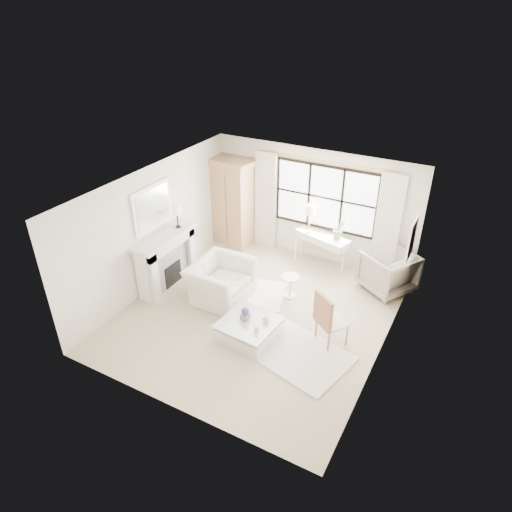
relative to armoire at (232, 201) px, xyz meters
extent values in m
plane|color=#BEAC8D|center=(2.02, -2.42, -1.14)|extent=(5.50, 5.50, 0.00)
plane|color=silver|center=(2.02, -2.42, 1.56)|extent=(5.50, 5.50, 0.00)
plane|color=white|center=(2.02, 0.33, 0.21)|extent=(5.00, 0.00, 5.00)
plane|color=white|center=(2.02, -5.17, 0.21)|extent=(5.00, 0.00, 5.00)
plane|color=beige|center=(-0.48, -2.42, 0.21)|extent=(0.00, 5.50, 5.50)
plane|color=silver|center=(4.52, -2.42, 0.21)|extent=(0.00, 5.50, 5.50)
cube|color=white|center=(2.32, 0.31, 0.46)|extent=(2.40, 0.02, 1.50)
cylinder|color=#AE8E3C|center=(2.32, 0.25, 1.33)|extent=(3.30, 0.04, 0.04)
cube|color=beige|center=(0.82, 0.23, 0.10)|extent=(0.55, 0.10, 2.47)
cube|color=beige|center=(3.82, 0.23, 0.10)|extent=(0.55, 0.10, 2.47)
cube|color=silver|center=(-0.27, -2.42, -0.55)|extent=(0.34, 1.50, 1.18)
cube|color=#ABABB2|center=(-0.10, -2.42, -0.61)|extent=(0.03, 1.22, 0.97)
cube|color=black|center=(-0.09, -2.42, -0.82)|extent=(0.06, 0.52, 0.50)
cube|color=silver|center=(-0.23, -2.42, 0.08)|extent=(0.58, 1.66, 0.08)
cube|color=white|center=(-0.45, -2.42, 0.70)|extent=(0.05, 1.15, 0.95)
cube|color=silver|center=(-0.42, -2.42, 0.70)|extent=(0.02, 1.00, 0.80)
cube|color=silver|center=(4.49, -0.72, 0.41)|extent=(0.04, 0.62, 0.82)
cube|color=#BBA991|center=(4.47, -0.72, 0.41)|extent=(0.01, 0.52, 0.72)
cylinder|color=black|center=(-0.16, -2.00, 0.14)|extent=(0.12, 0.12, 0.03)
cylinder|color=black|center=(-0.16, -2.00, 0.30)|extent=(0.03, 0.03, 0.30)
cone|color=#FBEECD|center=(-0.16, -2.00, 0.54)|extent=(0.22, 0.22, 0.18)
cube|color=tan|center=(0.00, 0.00, -0.09)|extent=(1.07, 0.72, 2.10)
cube|color=tan|center=(0.00, 0.00, 1.03)|extent=(1.20, 0.84, 0.14)
cube|color=white|center=(2.44, 0.00, -0.46)|extent=(1.30, 0.72, 0.14)
cube|color=white|center=(2.44, 0.00, -0.37)|extent=(1.37, 0.78, 0.06)
cylinder|color=#B89240|center=(2.08, 0.00, -0.32)|extent=(0.14, 0.14, 0.03)
cylinder|color=#B89240|center=(2.08, 0.00, -0.08)|extent=(0.02, 0.02, 0.46)
cone|color=#FFF2D0|center=(2.08, 0.00, 0.24)|extent=(0.28, 0.28, 0.22)
imported|color=#5E7D53|center=(2.81, -0.01, -0.09)|extent=(0.34, 0.31, 0.50)
cylinder|color=white|center=(2.35, -1.55, -1.12)|extent=(0.26, 0.26, 0.03)
cylinder|color=white|center=(2.35, -1.55, -0.89)|extent=(0.06, 0.06, 0.44)
cylinder|color=white|center=(2.35, -1.55, -0.65)|extent=(0.40, 0.40, 0.03)
cube|color=white|center=(1.49, -1.88, -1.13)|extent=(1.84, 1.53, 0.03)
cube|color=silver|center=(3.27, -3.14, -1.12)|extent=(1.98, 1.66, 0.03)
imported|color=beige|center=(1.06, -2.28, -0.73)|extent=(1.11, 1.27, 0.82)
imported|color=gray|center=(4.07, -0.28, -0.68)|extent=(1.37, 1.36, 0.91)
cube|color=beige|center=(3.63, -2.51, -0.68)|extent=(0.66, 0.65, 0.07)
cube|color=#A96F46|center=(3.50, -2.69, -0.36)|extent=(0.42, 0.32, 0.60)
cube|color=white|center=(2.23, -3.14, -0.98)|extent=(1.07, 1.07, 0.32)
cube|color=silver|center=(2.23, -3.14, -0.78)|extent=(1.07, 1.07, 0.04)
cube|color=slate|center=(2.14, -3.11, -0.70)|extent=(0.15, 0.15, 0.11)
sphere|color=#5F3079|center=(2.14, -3.11, -0.58)|extent=(0.14, 0.14, 0.14)
cylinder|color=beige|center=(2.49, -3.32, -0.70)|extent=(0.09, 0.09, 0.12)
imported|color=silver|center=(2.52, -3.00, -0.69)|extent=(0.16, 0.16, 0.15)
camera|label=1|loc=(5.56, -8.96, 4.57)|focal=32.00mm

